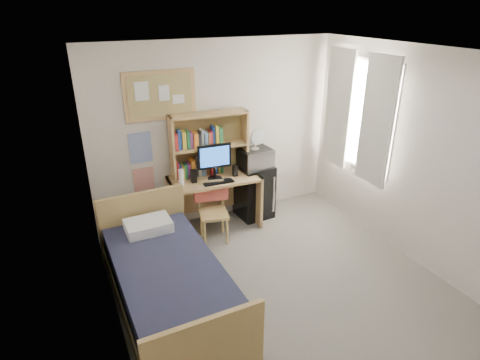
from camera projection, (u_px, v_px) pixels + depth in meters
name	position (u px, v px, depth m)	size (l,w,h in m)	color
floor	(289.00, 295.00, 4.52)	(3.60, 4.20, 0.02)	gray
ceiling	(304.00, 55.00, 3.47)	(3.60, 4.20, 0.02)	white
wall_back	(217.00, 134.00, 5.73)	(3.60, 0.04, 2.60)	silver
wall_left	(109.00, 230.00, 3.30)	(0.04, 4.20, 2.60)	silver
wall_right	(427.00, 163.00, 4.69)	(0.04, 4.20, 2.60)	silver
window_unit	(358.00, 114.00, 5.54)	(0.10, 1.40, 1.70)	white
curtain_left	(377.00, 122.00, 5.20)	(0.04, 0.55, 1.70)	white
curtain_right	(338.00, 108.00, 5.86)	(0.04, 0.55, 1.70)	white
bulletin_board	(160.00, 95.00, 5.17)	(0.94, 0.03, 0.64)	tan
poster_wave	(140.00, 148.00, 5.32)	(0.30, 0.01, 0.42)	#294AA7
poster_japan	(144.00, 180.00, 5.51)	(0.28, 0.01, 0.36)	red
desk	(214.00, 202.00, 5.75)	(1.25, 0.63, 0.78)	tan
desk_chair	(214.00, 213.00, 5.41)	(0.41, 0.41, 0.82)	tan
mini_fridge	(254.00, 191.00, 6.06)	(0.48, 0.48, 0.82)	black
bed	(169.00, 287.00, 4.21)	(1.03, 2.06, 0.57)	#1B1C31
hutch	(209.00, 144.00, 5.54)	(1.08, 0.27, 0.88)	tan
monitor	(215.00, 162.00, 5.44)	(0.47, 0.04, 0.50)	black
keyboard	(218.00, 182.00, 5.42)	(0.42, 0.13, 0.02)	black
speaker_left	(194.00, 176.00, 5.40)	(0.08, 0.08, 0.18)	black
speaker_right	(235.00, 171.00, 5.61)	(0.06, 0.06, 0.16)	black
water_bottle	(181.00, 178.00, 5.30)	(0.07, 0.07, 0.23)	white
hoodie	(211.00, 192.00, 5.50)	(0.47, 0.14, 0.22)	#DB5E53
microwave	(255.00, 158.00, 5.83)	(0.45, 0.34, 0.26)	silver
desk_fan	(255.00, 140.00, 5.72)	(0.22, 0.22, 0.28)	white
pillow	(148.00, 226.00, 4.69)	(0.52, 0.36, 0.12)	white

